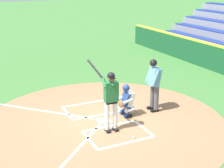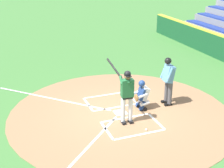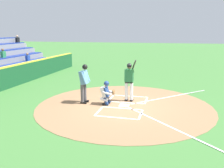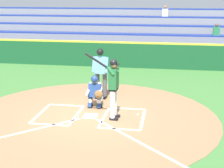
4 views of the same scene
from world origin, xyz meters
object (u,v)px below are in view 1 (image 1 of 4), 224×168
Objects in this scene: batter at (111,97)px; baseball at (134,137)px; catcher at (126,100)px; plate_umpire at (154,81)px.

batter is 1.35m from baseball.
plate_umpire reaches higher than catcher.
catcher is (0.77, -0.94, -0.51)m from batter.
catcher is 15.27× the size of baseball.
catcher is 1.68m from baseball.
batter reaches higher than plate_umpire.
baseball is at bearing -151.14° from batter.
catcher is 1.18m from plate_umpire.
batter is at bearing 129.24° from catcher.
plate_umpire is at bearing -88.91° from catcher.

